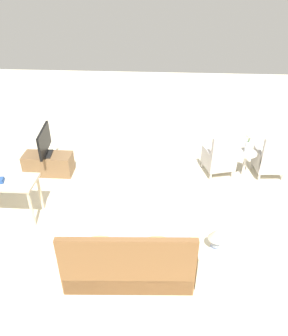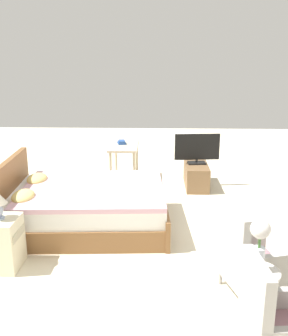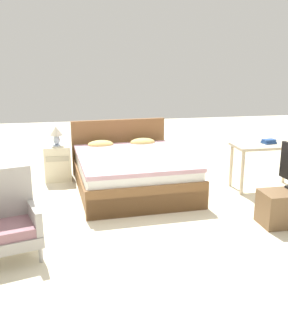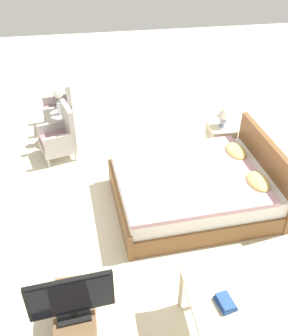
{
  "view_description": "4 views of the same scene",
  "coord_description": "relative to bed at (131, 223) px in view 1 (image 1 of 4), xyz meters",
  "views": [
    {
      "loc": [
        -0.31,
        4.71,
        3.68
      ],
      "look_at": [
        -0.02,
        0.2,
        0.8
      ],
      "focal_mm": 35.0,
      "sensor_mm": 36.0,
      "label": 1
    },
    {
      "loc": [
        -4.97,
        -0.03,
        2.32
      ],
      "look_at": [
        0.39,
        0.16,
        0.79
      ],
      "focal_mm": 42.0,
      "sensor_mm": 36.0,
      "label": 2
    },
    {
      "loc": [
        -0.8,
        -4.91,
        2.04
      ],
      "look_at": [
        0.13,
        -0.09,
        0.64
      ],
      "focal_mm": 42.0,
      "sensor_mm": 36.0,
      "label": 3
    },
    {
      "loc": [
        4.25,
        -0.42,
        3.86
      ],
      "look_at": [
        0.05,
        0.25,
        0.7
      ],
      "focal_mm": 42.0,
      "sensor_mm": 36.0,
      "label": 4
    }
  ],
  "objects": [
    {
      "name": "ground_plane",
      "position": [
        -0.13,
        -0.99,
        -0.3
      ],
      "size": [
        16.0,
        16.0,
        0.0
      ],
      "primitive_type": "plane",
      "color": "beige"
    },
    {
      "name": "tv_stand",
      "position": [
        1.84,
        -1.73,
        -0.08
      ],
      "size": [
        0.96,
        0.4,
        0.43
      ],
      "color": "brown",
      "rests_on": "ground_plane"
    },
    {
      "name": "nightstand",
      "position": [
        -1.14,
        0.72,
        -0.0
      ],
      "size": [
        0.44,
        0.41,
        0.59
      ],
      "color": "beige",
      "rests_on": "ground_plane"
    },
    {
      "name": "table_lamp",
      "position": [
        -1.14,
        0.72,
        0.51
      ],
      "size": [
        0.22,
        0.22,
        0.33
      ],
      "color": "#9EADC6",
      "rests_on": "nightstand"
    },
    {
      "name": "vanity_desk",
      "position": [
        2.08,
        -0.39,
        0.32
      ],
      "size": [
        1.04,
        0.52,
        0.72
      ],
      "color": "beige",
      "rests_on": "ground_plane"
    },
    {
      "name": "side_table",
      "position": [
        -2.06,
        -1.88,
        0.05
      ],
      "size": [
        0.4,
        0.4,
        0.54
      ],
      "color": "beige",
      "rests_on": "ground_plane"
    },
    {
      "name": "armchair_by_window_right",
      "position": [
        -1.58,
        -1.92,
        0.08
      ],
      "size": [
        0.66,
        0.66,
        0.92
      ],
      "color": "#ADA8A3",
      "rests_on": "ground_plane"
    },
    {
      "name": "armchair_by_window_left",
      "position": [
        -2.57,
        -1.92,
        0.08
      ],
      "size": [
        0.58,
        0.58,
        0.92
      ],
      "color": "#ADA8A3",
      "rests_on": "ground_plane"
    },
    {
      "name": "bed",
      "position": [
        0.0,
        0.0,
        0.0
      ],
      "size": [
        1.81,
        2.28,
        0.96
      ],
      "color": "brown",
      "rests_on": "ground_plane"
    },
    {
      "name": "tv_flatscreen",
      "position": [
        1.85,
        -1.73,
        0.42
      ],
      "size": [
        0.23,
        0.81,
        0.55
      ],
      "color": "black",
      "rests_on": "tv_stand"
    },
    {
      "name": "flower_vase",
      "position": [
        -2.06,
        -1.88,
        0.54
      ],
      "size": [
        0.17,
        0.17,
        0.48
      ],
      "color": "silver",
      "rests_on": "side_table"
    }
  ]
}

